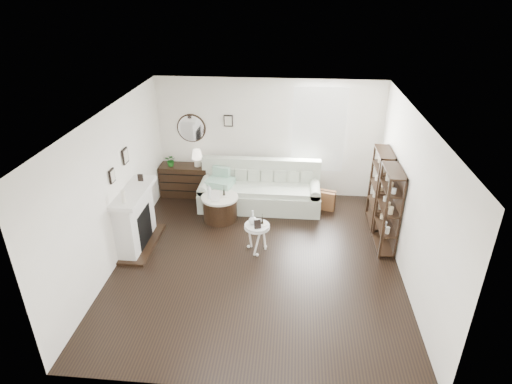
# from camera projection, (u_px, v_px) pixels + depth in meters

# --- Properties ---
(room) EXTENTS (5.50, 5.50, 5.50)m
(room) POSITION_uv_depth(u_px,v_px,m) (302.00, 130.00, 9.39)
(room) COLOR black
(room) RESTS_ON ground
(fireplace) EXTENTS (0.50, 1.40, 1.84)m
(fireplace) POSITION_uv_depth(u_px,v_px,m) (136.00, 220.00, 7.97)
(fireplace) COLOR silver
(fireplace) RESTS_ON ground
(shelf_unit_far) EXTENTS (0.30, 0.80, 1.60)m
(shelf_unit_far) POSITION_uv_depth(u_px,v_px,m) (380.00, 188.00, 8.59)
(shelf_unit_far) COLOR black
(shelf_unit_far) RESTS_ON ground
(shelf_unit_near) EXTENTS (0.30, 0.80, 1.60)m
(shelf_unit_near) POSITION_uv_depth(u_px,v_px,m) (388.00, 210.00, 7.79)
(shelf_unit_near) COLOR black
(shelf_unit_near) RESTS_ON ground
(sofa) EXTENTS (2.64, 0.91, 1.02)m
(sofa) POSITION_uv_depth(u_px,v_px,m) (260.00, 192.00, 9.47)
(sofa) COLOR #A7B09D
(sofa) RESTS_ON ground
(quilt) EXTENTS (0.65, 0.58, 0.14)m
(quilt) POSITION_uv_depth(u_px,v_px,m) (220.00, 182.00, 9.31)
(quilt) COLOR #2A9C72
(quilt) RESTS_ON sofa
(suitcase) EXTENTS (0.67, 0.38, 0.42)m
(suitcase) POSITION_uv_depth(u_px,v_px,m) (321.00, 199.00, 9.43)
(suitcase) COLOR olive
(suitcase) RESTS_ON ground
(dresser) EXTENTS (1.11, 0.48, 0.74)m
(dresser) POSITION_uv_depth(u_px,v_px,m) (185.00, 180.00, 9.95)
(dresser) COLOR black
(dresser) RESTS_ON ground
(table_lamp) EXTENTS (0.26, 0.26, 0.40)m
(table_lamp) POSITION_uv_depth(u_px,v_px,m) (197.00, 158.00, 9.67)
(table_lamp) COLOR white
(table_lamp) RESTS_ON dresser
(potted_plant) EXTENTS (0.27, 0.24, 0.28)m
(potted_plant) POSITION_uv_depth(u_px,v_px,m) (171.00, 160.00, 9.70)
(potted_plant) COLOR #195819
(potted_plant) RESTS_ON dresser
(drum_table) EXTENTS (0.77, 0.77, 0.54)m
(drum_table) POSITION_uv_depth(u_px,v_px,m) (220.00, 208.00, 8.96)
(drum_table) COLOR black
(drum_table) RESTS_ON ground
(pedestal_table) EXTENTS (0.47, 0.47, 0.57)m
(pedestal_table) POSITION_uv_depth(u_px,v_px,m) (257.00, 227.00, 7.80)
(pedestal_table) COLOR white
(pedestal_table) RESTS_ON ground
(eiffel_drum) EXTENTS (0.13, 0.13, 0.21)m
(eiffel_drum) POSITION_uv_depth(u_px,v_px,m) (224.00, 191.00, 8.84)
(eiffel_drum) COLOR black
(eiffel_drum) RESTS_ON drum_table
(bottle_drum) EXTENTS (0.07, 0.07, 0.29)m
(bottle_drum) POSITION_uv_depth(u_px,v_px,m) (209.00, 192.00, 8.72)
(bottle_drum) COLOR silver
(bottle_drum) RESTS_ON drum_table
(card_frame_drum) EXTENTS (0.17, 0.07, 0.22)m
(card_frame_drum) POSITION_uv_depth(u_px,v_px,m) (215.00, 196.00, 8.62)
(card_frame_drum) COLOR white
(card_frame_drum) RESTS_ON drum_table
(eiffel_ped) EXTENTS (0.12, 0.12, 0.19)m
(eiffel_ped) POSITION_uv_depth(u_px,v_px,m) (262.00, 220.00, 7.75)
(eiffel_ped) COLOR black
(eiffel_ped) RESTS_ON pedestal_table
(flask_ped) EXTENTS (0.15, 0.15, 0.28)m
(flask_ped) POSITION_uv_depth(u_px,v_px,m) (253.00, 217.00, 7.74)
(flask_ped) COLOR silver
(flask_ped) RESTS_ON pedestal_table
(card_frame_ped) EXTENTS (0.14, 0.09, 0.17)m
(card_frame_ped) POSITION_uv_depth(u_px,v_px,m) (258.00, 224.00, 7.63)
(card_frame_ped) COLOR black
(card_frame_ped) RESTS_ON pedestal_table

